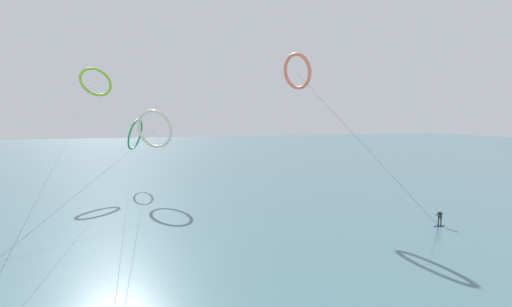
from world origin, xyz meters
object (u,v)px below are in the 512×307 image
Objects in this scene: kite_coral at (297,71)px; kite_emerald at (135,135)px; kite_ivory at (155,129)px; surfer_navy at (440,219)px; kite_lime at (96,82)px.

kite_emerald is at bearing 23.97° from kite_coral.
kite_coral is at bearing 64.02° from kite_emerald.
kite_coral reaches higher than kite_emerald.
kite_emerald is (-3.06, 8.87, -1.14)m from kite_ivory.
kite_coral is (-10.71, 12.36, 16.16)m from surfer_navy.
kite_ivory reaches higher than surfer_navy.
surfer_navy is 0.03× the size of kite_lime.
surfer_navy is at bearing -161.20° from kite_coral.
kite_coral is 29.25m from kite_emerald.
kite_lime is 11.38m from kite_emerald.
kite_emerald is (-30.88, 31.79, 7.73)m from surfer_navy.
kite_ivory is 0.43× the size of kite_emerald.
kite_coral reaches higher than surfer_navy.
surfer_navy is 0.03× the size of kite_emerald.
kite_lime reaches higher than kite_coral.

